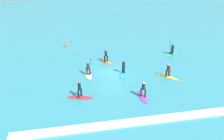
# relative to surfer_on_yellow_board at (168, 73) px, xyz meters

# --- Properties ---
(ground_plane) EXTENTS (120.00, 120.00, 0.00)m
(ground_plane) POSITION_rel_surfer_on_yellow_board_xyz_m (-6.45, 2.11, -0.48)
(ground_plane) COLOR teal
(ground_plane) RESTS_ON ground
(surfer_on_yellow_board) EXTENTS (2.34, 2.74, 1.72)m
(surfer_on_yellow_board) POSITION_rel_surfer_on_yellow_board_xyz_m (0.00, 0.00, 0.00)
(surfer_on_yellow_board) COLOR yellow
(surfer_on_yellow_board) RESTS_ON ground_plane
(surfer_on_purple_board) EXTENTS (0.79, 2.47, 1.79)m
(surfer_on_purple_board) POSITION_rel_surfer_on_yellow_board_xyz_m (-4.31, -3.79, -0.02)
(surfer_on_purple_board) COLOR purple
(surfer_on_purple_board) RESTS_ON ground_plane
(surfer_on_green_board) EXTENTS (2.90, 1.96, 2.02)m
(surfer_on_green_board) POSITION_rel_surfer_on_yellow_board_xyz_m (3.55, 6.71, -0.01)
(surfer_on_green_board) COLOR #23B266
(surfer_on_green_board) RESTS_ON ground_plane
(surfer_on_red_board) EXTENTS (2.76, 1.37, 1.88)m
(surfer_on_red_board) POSITION_rel_surfer_on_yellow_board_xyz_m (-10.69, -2.69, -0.02)
(surfer_on_red_board) COLOR red
(surfer_on_red_board) RESTS_ON ground_plane
(surfer_on_blue_board) EXTENTS (1.94, 3.09, 1.80)m
(surfer_on_blue_board) POSITION_rel_surfer_on_yellow_board_xyz_m (-5.03, 1.88, -0.04)
(surfer_on_blue_board) COLOR #1E8CD1
(surfer_on_blue_board) RESTS_ON ground_plane
(surfer_on_orange_board) EXTENTS (2.02, 2.71, 2.10)m
(surfer_on_orange_board) POSITION_rel_surfer_on_yellow_board_xyz_m (-6.61, 5.82, -0.05)
(surfer_on_orange_board) COLOR orange
(surfer_on_orange_board) RESTS_ON ground_plane
(surfer_on_white_board) EXTENTS (0.90, 2.44, 2.20)m
(surfer_on_white_board) POSITION_rel_surfer_on_yellow_board_xyz_m (-9.38, 2.17, -0.05)
(surfer_on_white_board) COLOR white
(surfer_on_white_board) RESTS_ON ground_plane
(marker_buoy) EXTENTS (0.48, 0.48, 1.11)m
(marker_buoy) POSITION_rel_surfer_on_yellow_board_xyz_m (-11.89, 13.21, -0.30)
(marker_buoy) COLOR #E55119
(marker_buoy) RESTS_ON ground_plane
(wave_crest) EXTENTS (20.52, 0.90, 0.18)m
(wave_crest) POSITION_rel_surfer_on_yellow_board_xyz_m (-6.45, -7.60, -0.39)
(wave_crest) COLOR white
(wave_crest) RESTS_ON ground_plane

